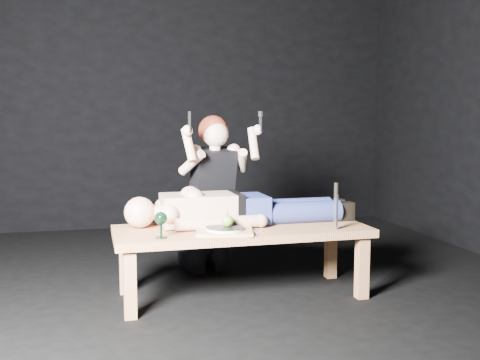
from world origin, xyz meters
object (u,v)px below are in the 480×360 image
(kneeling_woman, at_px, (209,193))
(goblet, at_px, (161,225))
(table, at_px, (242,262))
(serving_tray, at_px, (225,232))
(lying_man, at_px, (243,204))
(carving_knife, at_px, (336,206))

(kneeling_woman, bearing_deg, goblet, -130.09)
(table, relative_size, serving_tray, 4.78)
(lying_man, xyz_separation_m, serving_tray, (-0.19, -0.30, -0.12))
(table, height_order, goblet, goblet)
(serving_tray, distance_m, carving_knife, 0.72)
(kneeling_woman, xyz_separation_m, goblet, (-0.44, -0.79, -0.07))
(lying_man, height_order, goblet, lying_man)
(goblet, relative_size, carving_knife, 0.53)
(serving_tray, relative_size, carving_knife, 1.15)
(serving_tray, xyz_separation_m, carving_knife, (0.71, -0.05, 0.14))
(table, relative_size, lying_man, 1.05)
(lying_man, xyz_separation_m, kneeling_woman, (-0.14, 0.45, 0.02))
(goblet, height_order, carving_knife, carving_knife)
(table, bearing_deg, carving_knife, -21.10)
(kneeling_woman, height_order, carving_knife, kneeling_woman)
(serving_tray, bearing_deg, kneeling_woman, 86.27)
(table, xyz_separation_m, goblet, (-0.54, -0.21, 0.30))
(table, distance_m, lying_man, 0.38)
(kneeling_woman, height_order, serving_tray, kneeling_woman)
(kneeling_woman, height_order, goblet, kneeling_woman)
(table, bearing_deg, kneeling_woman, 98.76)
(lying_man, bearing_deg, kneeling_woman, 107.05)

